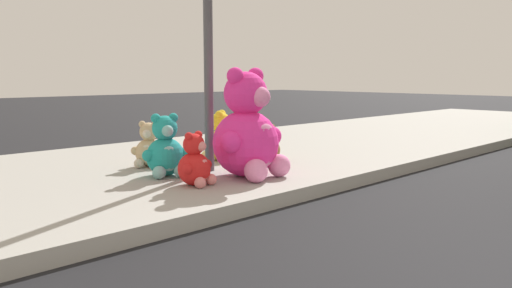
{
  "coord_description": "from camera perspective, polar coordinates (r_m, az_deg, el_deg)",
  "views": [
    {
      "loc": [
        -2.79,
        -0.27,
        1.29
      ],
      "look_at": [
        1.0,
        3.6,
        0.55
      ],
      "focal_mm": 35.49,
      "sensor_mm": 36.0,
      "label": 1
    }
  ],
  "objects": [
    {
      "name": "plush_teal",
      "position": [
        5.82,
        -10.13,
        -0.79
      ],
      "size": [
        0.52,
        0.51,
        0.71
      ],
      "color": "teal",
      "rests_on": "sidewalk"
    },
    {
      "name": "plush_yellow",
      "position": [
        6.82,
        -4.17,
        0.43
      ],
      "size": [
        0.47,
        0.49,
        0.67
      ],
      "color": "yellow",
      "rests_on": "sidewalk"
    },
    {
      "name": "plush_tan",
      "position": [
        6.46,
        -11.97,
        -0.49
      ],
      "size": [
        0.41,
        0.41,
        0.57
      ],
      "color": "tan",
      "rests_on": "sidewalk"
    },
    {
      "name": "sidewalk",
      "position": [
        6.26,
        -17.05,
        -3.75
      ],
      "size": [
        28.0,
        4.4,
        0.15
      ],
      "primitive_type": "cube",
      "color": "#9E9B93",
      "rests_on": "ground_plane"
    },
    {
      "name": "plush_red",
      "position": [
        5.28,
        -6.84,
        -2.25
      ],
      "size": [
        0.43,
        0.4,
        0.56
      ],
      "color": "red",
      "rests_on": "sidewalk"
    },
    {
      "name": "plush_brown",
      "position": [
        6.73,
        1.38,
        -0.28
      ],
      "size": [
        0.38,
        0.33,
        0.49
      ],
      "color": "olive",
      "rests_on": "sidewalk"
    },
    {
      "name": "plush_pink_large",
      "position": [
        5.66,
        -0.88,
        1.19
      ],
      "size": [
        0.94,
        0.84,
        1.22
      ],
      "color": "#F22D93",
      "rests_on": "sidewalk"
    },
    {
      "name": "sign_pole",
      "position": [
        6.04,
        -5.43,
        13.05
      ],
      "size": [
        0.56,
        0.11,
        3.2
      ],
      "color": "#4C4C51",
      "rests_on": "sidewalk"
    }
  ]
}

